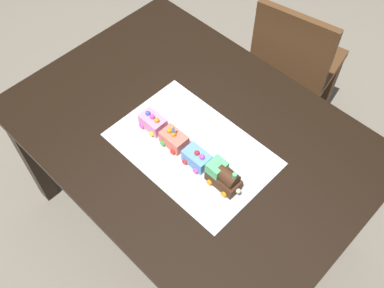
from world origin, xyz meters
The scene contains 9 objects.
ground_plane centered at (0.00, 0.00, 0.00)m, with size 8.00×8.00×0.00m, color gray.
dining_table centered at (0.00, 0.00, 0.63)m, with size 1.40×1.00×0.74m.
chair centered at (0.06, -0.83, 0.47)m, with size 0.47×0.47×0.86m.
cake_board centered at (-0.06, 0.06, 0.74)m, with size 0.60×0.40×0.00m, color silver.
cake_locomotive centered at (-0.25, 0.09, 0.79)m, with size 0.14×0.08×0.12m.
cake_car_tanker_sky_blue centered at (-0.12, 0.09, 0.77)m, with size 0.10×0.08×0.07m.
cake_car_hopper_coral centered at (0.00, 0.09, 0.77)m, with size 0.10×0.08×0.07m.
cake_car_gondola_bubblegum centered at (0.12, 0.09, 0.77)m, with size 0.10×0.08×0.07m.
birthday_candle centered at (0.00, 0.09, 0.84)m, with size 0.01×0.01×0.05m.
Camera 1 is at (-0.72, 0.73, 2.12)m, focal length 41.33 mm.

